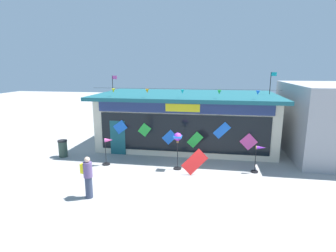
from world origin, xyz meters
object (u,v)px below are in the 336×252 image
(wind_spinner_center_left, at_px, (258,156))
(person_near_camera, at_px, (88,176))
(wind_spinner_left, at_px, (178,140))
(wind_spinner_far_left, at_px, (108,148))
(display_kite_on_ground, at_px, (195,162))
(kite_shop_building, at_px, (187,119))
(trash_bin, at_px, (63,148))

(wind_spinner_center_left, bearing_deg, person_near_camera, -151.54)
(wind_spinner_left, bearing_deg, wind_spinner_far_left, -179.87)
(wind_spinner_center_left, relative_size, display_kite_on_ground, 1.15)
(wind_spinner_far_left, relative_size, wind_spinner_center_left, 1.08)
(wind_spinner_center_left, bearing_deg, display_kite_on_ground, -165.59)
(wind_spinner_far_left, bearing_deg, kite_shop_building, 49.98)
(display_kite_on_ground, bearing_deg, person_near_camera, -142.77)
(wind_spinner_far_left, distance_m, wind_spinner_left, 3.70)
(wind_spinner_far_left, distance_m, display_kite_on_ground, 4.59)
(kite_shop_building, distance_m, wind_spinner_far_left, 5.78)
(wind_spinner_far_left, distance_m, trash_bin, 3.17)
(wind_spinner_left, bearing_deg, wind_spinner_center_left, 2.93)
(wind_spinner_center_left, distance_m, display_kite_on_ground, 3.10)
(wind_spinner_center_left, height_order, display_kite_on_ground, wind_spinner_center_left)
(person_near_camera, height_order, trash_bin, person_near_camera)
(wind_spinner_left, xyz_separation_m, wind_spinner_center_left, (3.89, 0.20, -0.67))
(kite_shop_building, relative_size, wind_spinner_left, 5.79)
(wind_spinner_far_left, relative_size, wind_spinner_left, 0.77)
(wind_spinner_left, xyz_separation_m, trash_bin, (-6.69, 0.80, -1.00))
(wind_spinner_far_left, height_order, trash_bin, wind_spinner_far_left)
(wind_spinner_left, relative_size, wind_spinner_center_left, 1.40)
(wind_spinner_left, height_order, wind_spinner_center_left, wind_spinner_left)
(kite_shop_building, height_order, person_near_camera, kite_shop_building)
(wind_spinner_left, distance_m, display_kite_on_ground, 1.36)
(person_near_camera, bearing_deg, display_kite_on_ground, -34.21)
(trash_bin, bearing_deg, kite_shop_building, 28.01)
(wind_spinner_far_left, height_order, person_near_camera, person_near_camera)
(wind_spinner_left, bearing_deg, trash_bin, 173.15)
(kite_shop_building, xyz_separation_m, trash_bin, (-6.72, -3.57, -1.23))
(wind_spinner_center_left, distance_m, trash_bin, 10.60)
(wind_spinner_center_left, xyz_separation_m, trash_bin, (-10.58, 0.60, -0.32))
(person_near_camera, bearing_deg, kite_shop_building, -2.55)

